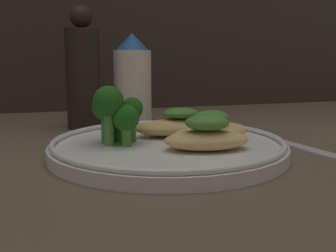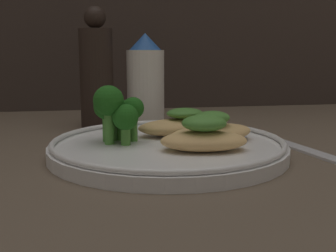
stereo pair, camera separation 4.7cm
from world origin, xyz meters
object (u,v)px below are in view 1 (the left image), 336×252
(plate, at_px, (168,147))
(pepper_grinder, at_px, (83,74))
(sauce_bottle, at_px, (135,82))
(broccoli_bunch, at_px, (115,111))

(plate, bearing_deg, pepper_grinder, 110.46)
(sauce_bottle, bearing_deg, pepper_grinder, -180.00)
(broccoli_bunch, xyz_separation_m, sauce_bottle, (0.06, 0.19, 0.02))
(plate, distance_m, sauce_bottle, 0.21)
(plate, height_order, pepper_grinder, pepper_grinder)
(broccoli_bunch, bearing_deg, plate, -16.21)
(plate, relative_size, pepper_grinder, 1.45)
(plate, xyz_separation_m, broccoli_bunch, (-0.06, 0.02, 0.04))
(broccoli_bunch, bearing_deg, pepper_grinder, 95.89)
(pepper_grinder, bearing_deg, broccoli_bunch, -84.11)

